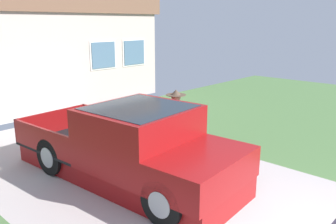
% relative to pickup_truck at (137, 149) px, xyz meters
% --- Properties ---
extents(pickup_truck, '(2.37, 5.24, 1.59)m').
position_rel_pickup_truck_xyz_m(pickup_truck, '(0.00, 0.00, 0.00)').
color(pickup_truck, maroon).
rests_on(pickup_truck, ground).
extents(person_with_hat, '(0.47, 0.47, 1.64)m').
position_rel_pickup_truck_xyz_m(person_with_hat, '(1.61, 0.38, 0.25)').
color(person_with_hat, black).
rests_on(person_with_hat, ground).
extents(handbag, '(0.35, 0.16, 0.39)m').
position_rel_pickup_truck_xyz_m(handbag, '(1.77, 0.10, -0.58)').
color(handbag, beige).
rests_on(handbag, ground).
extents(house_with_garage, '(11.28, 5.70, 4.13)m').
position_rel_pickup_truck_xyz_m(house_with_garage, '(1.38, 8.99, 1.39)').
color(house_with_garage, '#C2AEA4').
rests_on(house_with_garage, ground).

